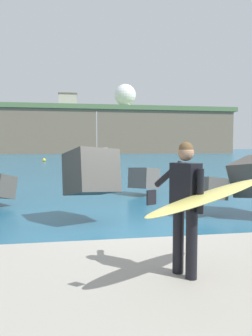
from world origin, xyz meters
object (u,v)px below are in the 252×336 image
at_px(station_building_west, 68,103).
at_px(radar_dome, 125,97).
at_px(boat_near_left, 100,156).
at_px(mooring_buoy_inner, 44,160).
at_px(surfer_with_board, 193,199).

bearing_deg(station_building_west, radar_dome, 17.92).
xyz_separation_m(boat_near_left, radar_dome, (13.74, 60.29, 18.07)).
bearing_deg(mooring_buoy_inner, surfer_with_board, -82.24).
bearing_deg(radar_dome, boat_near_left, -102.84).
bearing_deg(surfer_with_board, radar_dome, 81.17).
distance_m(surfer_with_board, station_building_west, 98.80).
relative_size(surfer_with_board, mooring_buoy_inner, 4.63).
bearing_deg(surfer_with_board, station_building_west, 91.67).
xyz_separation_m(surfer_with_board, station_building_west, (-2.85, 97.76, 14.07)).
bearing_deg(boat_near_left, radar_dome, 77.16).
bearing_deg(boat_near_left, mooring_buoy_inner, -141.70).
relative_size(boat_near_left, mooring_buoy_inner, 16.07).
bearing_deg(radar_dome, station_building_west, -162.08).
bearing_deg(surfer_with_board, mooring_buoy_inner, 97.76).
distance_m(mooring_buoy_inner, radar_dome, 71.94).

